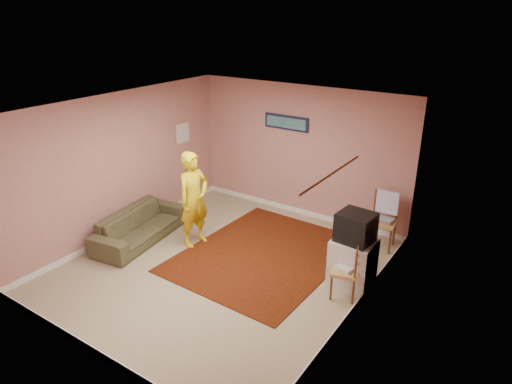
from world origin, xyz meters
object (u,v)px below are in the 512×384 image
Objects in this scene: sofa at (140,226)px; person at (194,199)px; chair_a at (383,216)px; chair_b at (345,265)px; crt_tv at (355,227)px; tv_cabinet at (352,263)px.

person is (0.92, 0.46, 0.57)m from sofa.
chair_a is 1.72m from chair_b.
crt_tv is 1.01× the size of chair_a.
chair_b is 0.28× the size of person.
tv_cabinet is at bearing 166.13° from chair_b.
tv_cabinet is 1.62× the size of chair_b.
crt_tv is 1.45m from chair_a.
crt_tv is 0.29× the size of sofa.
tv_cabinet is at bearing -76.81° from person.
sofa is (-3.74, -0.75, -0.70)m from crt_tv.
sofa is at bearing -163.57° from crt_tv.
crt_tv reaches higher than chair_a.
chair_b is at bearing -95.30° from chair_a.
tv_cabinet is 1.42m from chair_a.
crt_tv is 1.16× the size of chair_b.
tv_cabinet is 0.35m from chair_b.
crt_tv is (-0.01, 0.00, 0.60)m from tv_cabinet.
tv_cabinet is at bearing -0.00° from crt_tv.
chair_a reaches higher than chair_b.
crt_tv is 2.84m from person.
person is (-2.82, -0.29, -0.13)m from crt_tv.
crt_tv is 3.88m from sofa.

